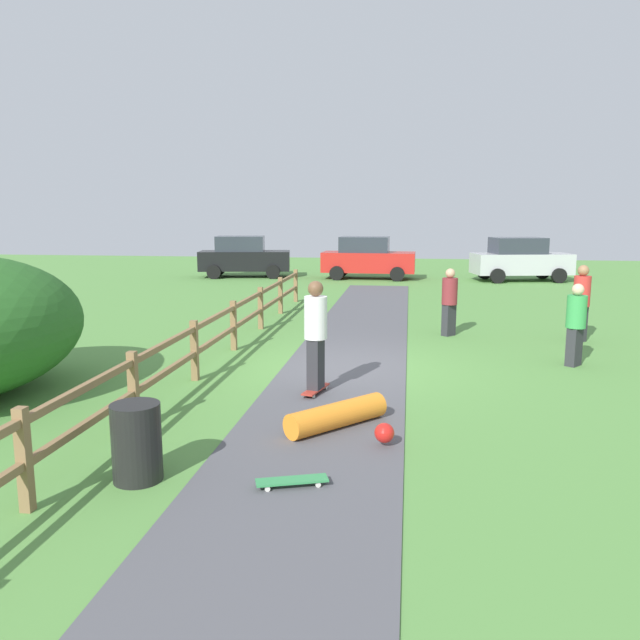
% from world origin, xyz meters
% --- Properties ---
extents(ground_plane, '(60.00, 60.00, 0.00)m').
position_xyz_m(ground_plane, '(0.00, 0.00, 0.00)').
color(ground_plane, '#568E42').
extents(asphalt_path, '(2.40, 28.00, 0.02)m').
position_xyz_m(asphalt_path, '(0.00, 0.00, 0.01)').
color(asphalt_path, '#515156').
rests_on(asphalt_path, ground_plane).
extents(wooden_fence, '(0.12, 18.12, 1.10)m').
position_xyz_m(wooden_fence, '(-2.60, 0.00, 0.67)').
color(wooden_fence, olive).
rests_on(wooden_fence, ground_plane).
extents(trash_bin, '(0.56, 0.56, 0.90)m').
position_xyz_m(trash_bin, '(-1.80, -5.55, 0.45)').
color(trash_bin, black).
rests_on(trash_bin, ground_plane).
extents(skater_riding, '(0.46, 0.82, 1.89)m').
position_xyz_m(skater_riding, '(-0.29, -1.88, 1.08)').
color(skater_riding, '#B23326').
rests_on(skater_riding, asphalt_path).
extents(skater_fallen, '(1.50, 1.48, 0.36)m').
position_xyz_m(skater_fallen, '(0.30, -3.58, 0.20)').
color(skater_fallen, orange).
rests_on(skater_fallen, asphalt_path).
extents(skateboard_loose, '(0.82, 0.45, 0.08)m').
position_xyz_m(skateboard_loose, '(-0.02, -5.52, 0.09)').
color(skateboard_loose, '#338C4C').
rests_on(skateboard_loose, asphalt_path).
extents(bystander_green, '(0.53, 0.53, 1.64)m').
position_xyz_m(bystander_green, '(4.49, 0.82, 0.90)').
color(bystander_green, '#2D2D33').
rests_on(bystander_green, ground_plane).
extents(bystander_red, '(0.53, 0.53, 1.81)m').
position_xyz_m(bystander_red, '(5.22, 3.30, 1.00)').
color(bystander_red, '#2D2D33').
rests_on(bystander_red, ground_plane).
extents(bystander_maroon, '(0.54, 0.54, 1.67)m').
position_xyz_m(bystander_maroon, '(2.21, 3.63, 0.91)').
color(bystander_maroon, '#2D2D33').
rests_on(bystander_maroon, ground_plane).
extents(parked_car_black, '(4.43, 2.54, 1.92)m').
position_xyz_m(parked_car_black, '(-6.50, 16.87, 0.96)').
color(parked_car_black, black).
rests_on(parked_car_black, ground_plane).
extents(parked_car_silver, '(4.45, 2.61, 1.92)m').
position_xyz_m(parked_car_silver, '(6.08, 16.86, 0.96)').
color(parked_car_silver, '#B7B7BC').
rests_on(parked_car_silver, ground_plane).
extents(parked_car_red, '(4.24, 2.08, 1.92)m').
position_xyz_m(parked_car_red, '(-0.68, 16.88, 0.96)').
color(parked_car_red, red).
rests_on(parked_car_red, ground_plane).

